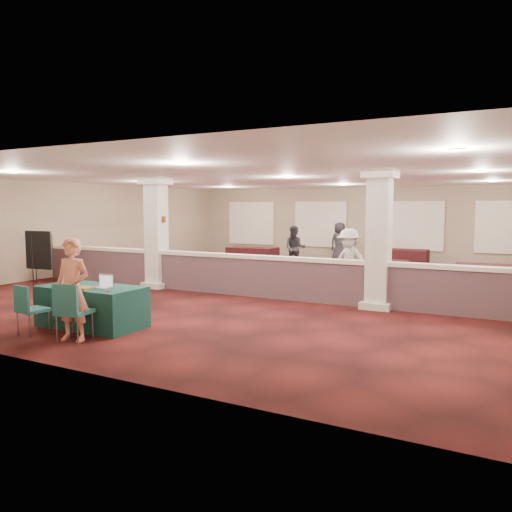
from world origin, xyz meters
The scene contains 31 objects.
ground centered at (0.00, 0.00, 0.00)m, with size 16.00×16.00×0.00m, color #4E1413.
wall_back centered at (0.00, 8.00, 1.60)m, with size 16.00×0.04×3.20m, color gray.
wall_front centered at (0.00, -8.00, 1.60)m, with size 16.00×0.04×3.20m, color gray.
wall_left centered at (-8.00, 0.00, 1.60)m, with size 0.04×16.00×3.20m, color gray.
ceiling centered at (0.00, 0.00, 3.20)m, with size 16.00×16.00×0.02m, color white.
partition_wall centered at (0.00, -1.50, 0.57)m, with size 15.60×0.28×1.10m.
column_left centered at (-3.50, -1.50, 1.64)m, with size 0.72×0.72×3.20m.
column_right centered at (3.00, -1.50, 1.64)m, with size 0.72×0.72×3.20m.
sconce_left centered at (-3.78, -1.50, 2.00)m, with size 0.12×0.12×0.18m.
sconce_right centered at (-3.22, -1.50, 2.00)m, with size 0.12×0.12×0.18m.
near_table centered at (-1.50, -5.94, 0.40)m, with size 2.08×1.04×0.80m, color #0F3938.
conf_chair_main centered at (-0.98, -6.92, 0.61)m, with size 0.61×0.61×1.03m.
conf_chair_side centered at (-2.01, -6.98, 0.55)m, with size 0.52×0.52×0.93m.
easel_board centered at (-6.94, -2.82, 1.04)m, with size 0.96×0.52×1.64m.
woman centered at (-1.00, -6.85, 0.91)m, with size 0.65×0.44×1.81m, color #FC946D.
far_table_front_left centered at (-6.14, 0.30, 0.34)m, with size 1.70×0.85×0.69m, color black.
far_table_front_center centered at (2.00, 3.00, 0.32)m, with size 1.60×0.80×0.65m, color black.
far_table_front_right centered at (5.26, 2.03, 0.39)m, with size 1.91×0.96×0.77m, color black.
far_table_back_left centered at (-3.45, 4.30, 0.39)m, with size 1.92×0.96×0.78m, color black.
far_table_back_center centered at (1.93, 6.50, 0.37)m, with size 1.83×0.92×0.74m, color black.
attendee_a centered at (-1.50, 4.00, 0.83)m, with size 0.80×0.44×1.66m, color black.
attendee_b centered at (1.83, 0.00, 0.89)m, with size 1.14×0.52×1.78m, color beige.
attendee_d centered at (-0.78, 7.00, 0.87)m, with size 0.85×0.46×1.73m, color black.
laptop_base centered at (-1.17, -5.99, 0.81)m, with size 0.36×0.25×0.02m, color silver.
laptop_screen centered at (-1.17, -5.87, 0.94)m, with size 0.36×0.01×0.24m, color silver.
screen_glow centered at (-1.17, -5.88, 0.92)m, with size 0.33×0.00×0.21m, color silver.
knitting centered at (-1.44, -6.22, 0.82)m, with size 0.44×0.33×0.03m, color #C1771E.
yarn_cream centered at (-2.10, -6.06, 0.86)m, with size 0.12×0.12×0.12m, color beige.
yarn_red centered at (-2.27, -5.89, 0.86)m, with size 0.11×0.11×0.11m, color maroon.
yarn_grey centered at (-1.99, -5.81, 0.86)m, with size 0.11×0.11×0.11m, color #48484D.
scissors centered at (-0.79, -6.24, 0.81)m, with size 0.13×0.03×0.01m, color red.
Camera 1 is at (5.89, -12.95, 2.34)m, focal length 35.00 mm.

